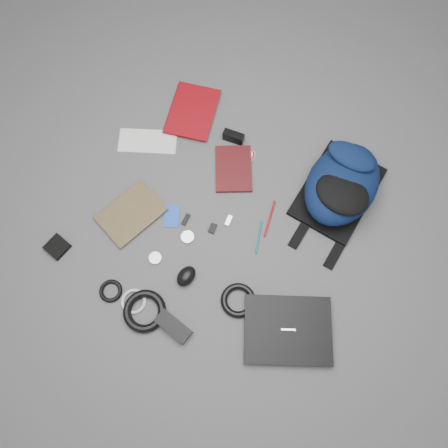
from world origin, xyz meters
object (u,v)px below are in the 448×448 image
at_px(laptop, 288,330).
at_px(power_brick, 173,326).
at_px(textbook_red, 171,107).
at_px(mouse, 186,276).
at_px(comic_book, 117,198).
at_px(backpack, 342,184).
at_px(compact_camera, 233,137).
at_px(pouch, 57,247).
at_px(dvd_case, 234,169).

height_order(laptop, power_brick, power_brick).
bearing_deg(textbook_red, mouse, -69.32).
relative_size(laptop, comic_book, 1.30).
bearing_deg(backpack, mouse, -118.09).
distance_m(compact_camera, power_brick, 0.82).
height_order(textbook_red, pouch, textbook_red).
relative_size(textbook_red, mouse, 3.04).
distance_m(textbook_red, pouch, 0.77).
distance_m(backpack, comic_book, 0.91).
bearing_deg(comic_book, compact_camera, 77.36).
distance_m(laptop, power_brick, 0.43).
bearing_deg(power_brick, comic_book, 153.94).
height_order(compact_camera, power_brick, compact_camera).
distance_m(backpack, laptop, 0.61).
relative_size(comic_book, power_brick, 1.77).
bearing_deg(pouch, comic_book, 66.80).
height_order(laptop, compact_camera, compact_camera).
bearing_deg(laptop, pouch, 162.13).
relative_size(laptop, dvd_case, 1.52).
bearing_deg(backpack, pouch, -136.44).
xyz_separation_m(backpack, laptop, (0.01, -0.60, -0.07)).
height_order(mouse, pouch, mouse).
distance_m(backpack, textbook_red, 0.81).
bearing_deg(laptop, backpack, 69.30).
bearing_deg(backpack, laptop, -80.82).
distance_m(laptop, comic_book, 0.86).
height_order(textbook_red, power_brick, power_brick).
height_order(backpack, power_brick, backpack).
bearing_deg(laptop, power_brick, -179.86).
distance_m(compact_camera, pouch, 0.85).
height_order(backpack, mouse, backpack).
bearing_deg(backpack, comic_book, -146.41).
bearing_deg(dvd_case, mouse, -112.86).
height_order(backpack, textbook_red, backpack).
height_order(dvd_case, compact_camera, compact_camera).
distance_m(comic_book, pouch, 0.30).
bearing_deg(pouch, laptop, 4.01).
height_order(laptop, comic_book, laptop).
xyz_separation_m(backpack, dvd_case, (-0.43, -0.08, -0.08)).
bearing_deg(mouse, textbook_red, 132.97).
bearing_deg(backpack, dvd_case, -162.01).
bearing_deg(pouch, backpack, 35.56).
xyz_separation_m(laptop, mouse, (-0.43, 0.03, 0.01)).
bearing_deg(mouse, dvd_case, 104.31).
xyz_separation_m(textbook_red, pouch, (-0.13, -0.76, -0.00)).
bearing_deg(laptop, mouse, 154.11).
bearing_deg(pouch, power_brick, -9.46).
xyz_separation_m(backpack, mouse, (-0.42, -0.57, -0.07)).
bearing_deg(power_brick, mouse, 115.18).
xyz_separation_m(comic_book, power_brick, (0.44, -0.37, 0.01)).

